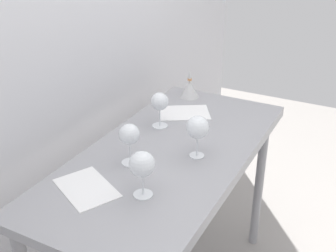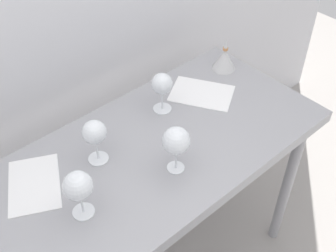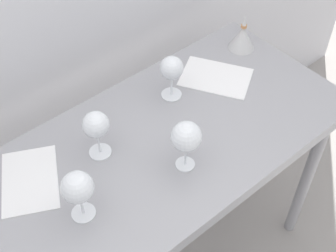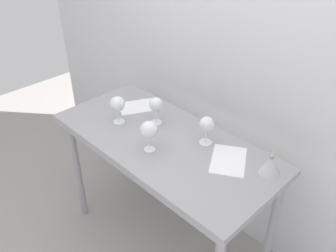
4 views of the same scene
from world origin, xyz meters
TOP-DOWN VIEW (x-y plane):
  - steel_counter at (0.00, -0.01)m, footprint 1.40×0.65m
  - wine_glass_far_right at (0.19, 0.14)m, footprint 0.08×0.08m
  - wine_glass_near_left at (-0.33, -0.08)m, footprint 0.09×0.09m
  - wine_glass_far_left at (-0.16, 0.09)m, footprint 0.09×0.09m
  - wine_glass_near_center at (0.02, -0.13)m, footprint 0.10×0.10m
  - tasting_sheet_upper at (-0.39, 0.13)m, footprint 0.27×0.30m
  - tasting_sheet_lower at (0.39, 0.11)m, footprint 0.29×0.31m
  - decanter_funnel at (0.59, 0.17)m, footprint 0.11×0.11m

SIDE VIEW (x-z plane):
  - steel_counter at x=0.00m, z-range 0.34..1.24m
  - tasting_sheet_upper at x=-0.39m, z-range 0.90..0.90m
  - tasting_sheet_lower at x=0.39m, z-range 0.90..0.90m
  - decanter_funnel at x=0.59m, z-range 0.87..1.03m
  - wine_glass_far_right at x=0.19m, z-range 0.94..1.11m
  - wine_glass_near_left at x=-0.33m, z-range 0.94..1.12m
  - wine_glass_far_left at x=-0.16m, z-range 0.94..1.12m
  - wine_glass_near_center at x=0.02m, z-range 0.94..1.12m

